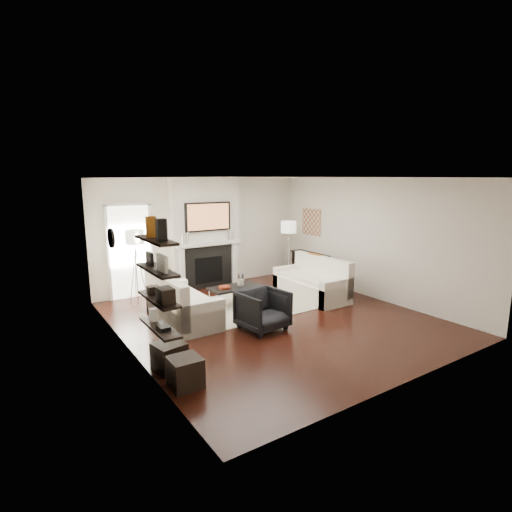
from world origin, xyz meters
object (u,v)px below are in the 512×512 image
loveseat_left_base (183,311)px  coffee_table (235,287)px  armchair (263,308)px  lamp_left_shade (135,237)px  loveseat_right_base (311,289)px  ottoman_near (169,357)px  lamp_right_shade (289,227)px

loveseat_left_base → coffee_table: 1.36m
coffee_table → armchair: armchair is taller
armchair → lamp_left_shade: lamp_left_shade is taller
coffee_table → loveseat_right_base: bearing=-14.8°
loveseat_left_base → ottoman_near: size_ratio=4.50×
armchair → lamp_left_shade: (-1.38, 2.90, 1.05)m
coffee_table → lamp_right_shade: bearing=24.8°
loveseat_right_base → ottoman_near: size_ratio=4.50×
armchair → lamp_right_shade: 3.71m
loveseat_right_base → lamp_left_shade: size_ratio=4.50×
loveseat_left_base → ottoman_near: (-0.96, -1.73, -0.01)m
loveseat_left_base → coffee_table: bearing=12.7°
lamp_left_shade → ottoman_near: 3.73m
loveseat_left_base → lamp_right_shade: (3.56, 1.34, 1.24)m
loveseat_right_base → lamp_right_shade: lamp_right_shade is taller
loveseat_left_base → armchair: size_ratio=2.27×
armchair → ottoman_near: size_ratio=1.98×
lamp_left_shade → ottoman_near: (-0.62, -3.46, -1.25)m
coffee_table → ottoman_near: bearing=-138.2°
coffee_table → lamp_left_shade: size_ratio=2.75×
loveseat_right_base → loveseat_left_base: bearing=176.9°
coffee_table → armchair: bearing=-100.6°
loveseat_left_base → lamp_left_shade: (-0.34, 1.73, 1.24)m
coffee_table → lamp_left_shade: (-1.65, 1.44, 1.05)m
armchair → ottoman_near: armchair is taller
loveseat_left_base → ottoman_near: 1.98m
loveseat_left_base → coffee_table: same height
lamp_left_shade → ottoman_near: lamp_left_shade is taller
armchair → lamp_left_shade: bearing=109.1°
loveseat_right_base → lamp_right_shade: (0.50, 1.50, 1.24)m
loveseat_right_base → lamp_right_shade: 2.01m
loveseat_left_base → lamp_left_shade: size_ratio=4.50×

